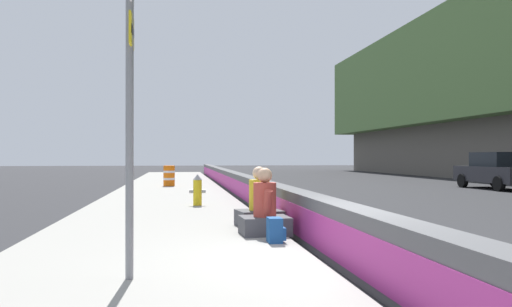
{
  "coord_description": "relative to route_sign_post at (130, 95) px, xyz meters",
  "views": [
    {
      "loc": [
        -6.87,
        2.31,
        1.53
      ],
      "look_at": [
        7.07,
        0.29,
        1.59
      ],
      "focal_mm": 37.49,
      "sensor_mm": 36.0,
      "label": 1
    }
  ],
  "objects": [
    {
      "name": "seated_person_foreground",
      "position": [
        3.16,
        -2.05,
        -1.7
      ],
      "size": [
        0.76,
        0.88,
        1.18
      ],
      "color": "#424247",
      "rests_on": "sidewalk_strip"
    },
    {
      "name": "route_sign_post",
      "position": [
        0.0,
        0.0,
        0.0
      ],
      "size": [
        0.44,
        0.09,
        3.6
      ],
      "color": "gray",
      "rests_on": "sidewalk_strip"
    },
    {
      "name": "seated_person_middle",
      "position": [
        4.28,
        -2.12,
        -1.7
      ],
      "size": [
        0.84,
        0.95,
        1.18
      ],
      "color": "#424247",
      "rests_on": "sidewalk_strip"
    },
    {
      "name": "construction_barrel",
      "position": [
        18.86,
        -0.11,
        -1.59
      ],
      "size": [
        0.54,
        0.54,
        0.95
      ],
      "color": "orange",
      "rests_on": "sidewalk_strip"
    },
    {
      "name": "fire_hydrant",
      "position": [
        8.9,
        -1.07,
        -1.62
      ],
      "size": [
        0.26,
        0.46,
        0.88
      ],
      "color": "gold",
      "rests_on": "sidewalk_strip"
    },
    {
      "name": "ground_plane",
      "position": [
        0.71,
        -2.86,
        -2.21
      ],
      "size": [
        160.0,
        160.0,
        0.0
      ],
      "primitive_type": "plane",
      "color": "#2B2B2D",
      "rests_on": "ground"
    },
    {
      "name": "backpack",
      "position": [
        2.26,
        -2.08,
        -1.88
      ],
      "size": [
        0.32,
        0.28,
        0.4
      ],
      "color": "navy",
      "rests_on": "sidewalk_strip"
    },
    {
      "name": "sidewalk_strip",
      "position": [
        0.71,
        -0.21,
        -2.14
      ],
      "size": [
        80.0,
        4.4,
        0.14
      ],
      "primitive_type": "cube",
      "color": "gray",
      "rests_on": "ground_plane"
    },
    {
      "name": "parked_car_fourth",
      "position": [
        16.59,
        -15.09,
        -1.35
      ],
      "size": [
        4.53,
        2.01,
        1.71
      ],
      "color": "#28282D",
      "rests_on": "ground_plane"
    },
    {
      "name": "jersey_barrier",
      "position": [
        0.71,
        -2.85,
        -1.79
      ],
      "size": [
        76.0,
        0.45,
        0.85
      ],
      "color": "#545456",
      "rests_on": "ground_plane"
    }
  ]
}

